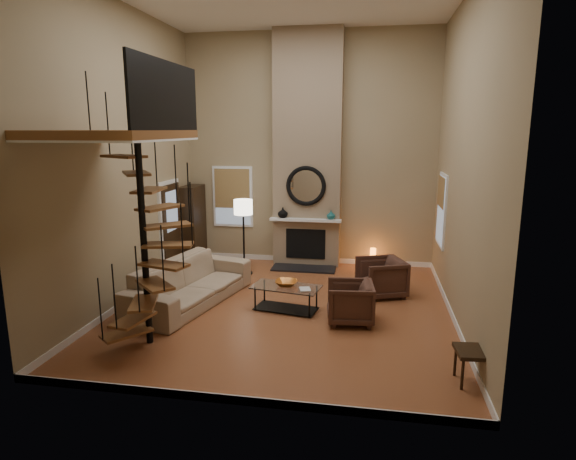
% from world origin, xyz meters
% --- Properties ---
extents(ground, '(6.00, 6.50, 0.01)m').
position_xyz_m(ground, '(0.00, 0.00, -0.01)').
color(ground, '#AF6438').
rests_on(ground, ground).
extents(back_wall, '(6.00, 0.02, 5.50)m').
position_xyz_m(back_wall, '(0.00, 3.25, 2.75)').
color(back_wall, '#9C8964').
rests_on(back_wall, ground).
extents(front_wall, '(6.00, 0.02, 5.50)m').
position_xyz_m(front_wall, '(0.00, -3.25, 2.75)').
color(front_wall, '#9C8964').
rests_on(front_wall, ground).
extents(left_wall, '(0.02, 6.50, 5.50)m').
position_xyz_m(left_wall, '(-3.00, 0.00, 2.75)').
color(left_wall, '#9C8964').
rests_on(left_wall, ground).
extents(right_wall, '(0.02, 6.50, 5.50)m').
position_xyz_m(right_wall, '(3.00, 0.00, 2.75)').
color(right_wall, '#9C8964').
rests_on(right_wall, ground).
extents(baseboard_back, '(6.00, 0.02, 0.12)m').
position_xyz_m(baseboard_back, '(0.00, 3.24, 0.06)').
color(baseboard_back, white).
rests_on(baseboard_back, ground).
extents(baseboard_front, '(6.00, 0.02, 0.12)m').
position_xyz_m(baseboard_front, '(0.00, -3.24, 0.06)').
color(baseboard_front, white).
rests_on(baseboard_front, ground).
extents(baseboard_left, '(0.02, 6.50, 0.12)m').
position_xyz_m(baseboard_left, '(-2.99, 0.00, 0.06)').
color(baseboard_left, white).
rests_on(baseboard_left, ground).
extents(baseboard_right, '(0.02, 6.50, 0.12)m').
position_xyz_m(baseboard_right, '(2.99, 0.00, 0.06)').
color(baseboard_right, white).
rests_on(baseboard_right, ground).
extents(chimney_breast, '(1.60, 0.38, 5.50)m').
position_xyz_m(chimney_breast, '(0.00, 3.06, 2.75)').
color(chimney_breast, '#867157').
rests_on(chimney_breast, ground).
extents(hearth, '(1.50, 0.60, 0.04)m').
position_xyz_m(hearth, '(0.00, 2.57, 0.02)').
color(hearth, black).
rests_on(hearth, ground).
extents(firebox, '(0.95, 0.02, 0.72)m').
position_xyz_m(firebox, '(0.00, 2.86, 0.55)').
color(firebox, black).
rests_on(firebox, chimney_breast).
extents(mantel, '(1.70, 0.18, 0.06)m').
position_xyz_m(mantel, '(0.00, 2.78, 1.15)').
color(mantel, white).
rests_on(mantel, chimney_breast).
extents(mirror_frame, '(0.94, 0.10, 0.94)m').
position_xyz_m(mirror_frame, '(0.00, 2.84, 1.95)').
color(mirror_frame, black).
rests_on(mirror_frame, chimney_breast).
extents(mirror_disc, '(0.80, 0.01, 0.80)m').
position_xyz_m(mirror_disc, '(0.00, 2.85, 1.95)').
color(mirror_disc, white).
rests_on(mirror_disc, chimney_breast).
extents(vase_left, '(0.24, 0.24, 0.25)m').
position_xyz_m(vase_left, '(-0.55, 2.82, 1.30)').
color(vase_left, black).
rests_on(vase_left, mantel).
extents(vase_right, '(0.20, 0.20, 0.21)m').
position_xyz_m(vase_right, '(0.60, 2.82, 1.28)').
color(vase_right, '#195759').
rests_on(vase_right, mantel).
extents(window_back, '(1.02, 0.06, 1.52)m').
position_xyz_m(window_back, '(-1.90, 3.22, 1.62)').
color(window_back, white).
rests_on(window_back, back_wall).
extents(window_right, '(0.06, 1.02, 1.52)m').
position_xyz_m(window_right, '(2.97, 2.00, 1.63)').
color(window_right, white).
rests_on(window_right, right_wall).
extents(entry_door, '(0.10, 1.05, 2.16)m').
position_xyz_m(entry_door, '(-2.95, 1.80, 1.05)').
color(entry_door, white).
rests_on(entry_door, ground).
extents(loft, '(1.70, 2.20, 1.09)m').
position_xyz_m(loft, '(-2.04, -1.80, 3.24)').
color(loft, brown).
rests_on(loft, left_wall).
extents(spiral_stair, '(1.47, 1.47, 4.06)m').
position_xyz_m(spiral_stair, '(-1.78, -1.79, 1.78)').
color(spiral_stair, black).
rests_on(spiral_stair, ground).
extents(hutch, '(0.40, 0.85, 1.91)m').
position_xyz_m(hutch, '(-2.81, 2.77, 0.95)').
color(hutch, black).
rests_on(hutch, ground).
extents(sofa, '(1.73, 3.05, 0.84)m').
position_xyz_m(sofa, '(-1.83, -0.00, 0.40)').
color(sofa, tan).
rests_on(sofa, ground).
extents(armchair_near, '(1.10, 1.08, 0.78)m').
position_xyz_m(armchair_near, '(1.84, 1.09, 0.35)').
color(armchair_near, '#492C21').
rests_on(armchair_near, ground).
extents(armchair_far, '(0.85, 0.83, 0.71)m').
position_xyz_m(armchair_far, '(1.30, -0.44, 0.35)').
color(armchair_far, '#492C21').
rests_on(armchair_far, ground).
extents(coffee_table, '(1.32, 0.82, 0.46)m').
position_xyz_m(coffee_table, '(0.04, -0.08, 0.28)').
color(coffee_table, silver).
rests_on(coffee_table, ground).
extents(bowl, '(0.41, 0.41, 0.10)m').
position_xyz_m(bowl, '(0.04, -0.03, 0.50)').
color(bowl, '#C16722').
rests_on(bowl, coffee_table).
extents(book, '(0.25, 0.29, 0.02)m').
position_xyz_m(book, '(0.39, -0.23, 0.46)').
color(book, gray).
rests_on(book, coffee_table).
extents(floor_lamp, '(0.42, 0.42, 1.73)m').
position_xyz_m(floor_lamp, '(-1.29, 1.98, 1.41)').
color(floor_lamp, black).
rests_on(floor_lamp, ground).
extents(accent_lamp, '(0.14, 0.14, 0.48)m').
position_xyz_m(accent_lamp, '(1.61, 2.93, 0.25)').
color(accent_lamp, orange).
rests_on(accent_lamp, ground).
extents(side_chair, '(0.50, 0.50, 0.98)m').
position_xyz_m(side_chair, '(2.99, -2.21, 0.53)').
color(side_chair, black).
rests_on(side_chair, ground).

